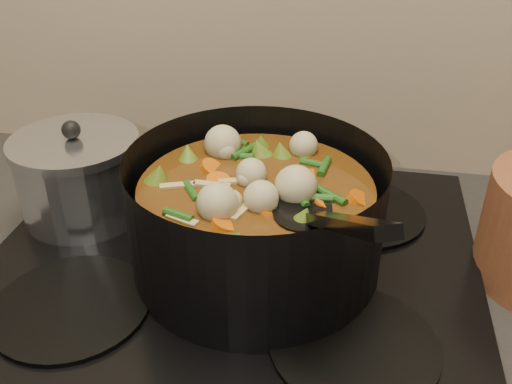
# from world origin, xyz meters

# --- Properties ---
(stovetop) EXTENTS (0.62, 0.54, 0.03)m
(stovetop) POSITION_xyz_m (0.00, 1.93, 0.92)
(stovetop) COLOR black
(stovetop) RESTS_ON counter
(stockpot) EXTENTS (0.35, 0.40, 0.22)m
(stockpot) POSITION_xyz_m (0.03, 1.92, 1.00)
(stockpot) COLOR black
(stockpot) RESTS_ON stovetop
(saucepan) EXTENTS (0.17, 0.17, 0.14)m
(saucepan) POSITION_xyz_m (-0.23, 1.99, 0.99)
(saucepan) COLOR silver
(saucepan) RESTS_ON stovetop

